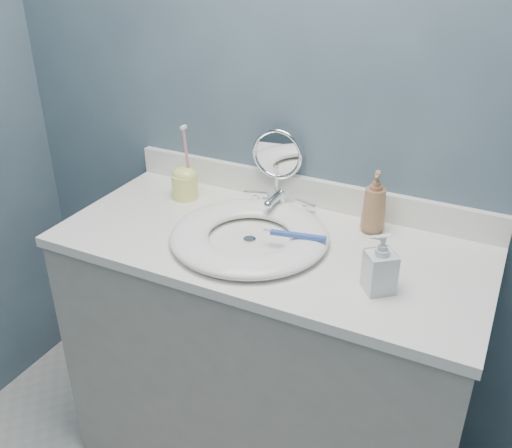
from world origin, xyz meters
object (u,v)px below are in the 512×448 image
Objects in this scene: soap_bottle_amber at (375,202)px; soap_bottle_clear at (381,263)px; toothbrush_holder at (185,181)px; makeup_mirror at (277,163)px.

soap_bottle_amber is 0.30m from soap_bottle_clear.
soap_bottle_amber is at bearing 4.77° from toothbrush_holder.
toothbrush_holder reaches higher than makeup_mirror.
toothbrush_holder is (-0.61, -0.05, -0.04)m from soap_bottle_amber.
soap_bottle_clear is 0.75m from toothbrush_holder.
makeup_mirror is 0.55m from soap_bottle_clear.
soap_bottle_clear is at bearing -79.83° from soap_bottle_amber.
soap_bottle_clear is at bearing -43.51° from makeup_mirror.
soap_bottle_amber is 0.75× the size of toothbrush_holder.
makeup_mirror is 0.34m from soap_bottle_amber.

